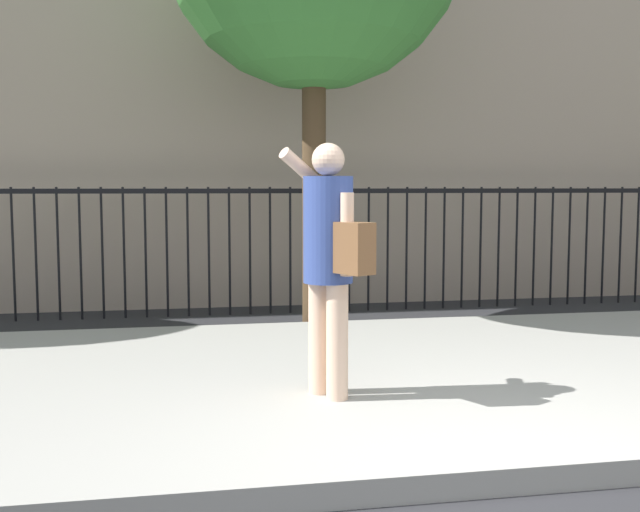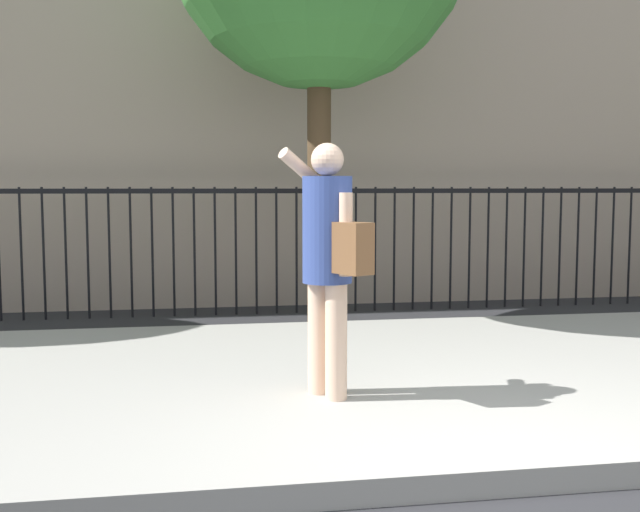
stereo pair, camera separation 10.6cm
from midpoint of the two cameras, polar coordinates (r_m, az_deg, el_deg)
name	(u,v)px [view 2 (the right image)]	position (r m, az deg, el deg)	size (l,w,h in m)	color
ground_plane	(524,497)	(4.25, 15.86, -17.10)	(60.00, 60.00, 0.00)	#28282B
sidewalk	(406,378)	(6.18, 7.02, -9.09)	(28.00, 4.40, 0.15)	#9E9B93
iron_fence	(326,233)	(9.61, 0.80, 1.78)	(12.03, 0.04, 1.60)	black
pedestrian_on_phone	(330,251)	(5.15, 1.31, 0.42)	(0.59, 0.73, 1.75)	beige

